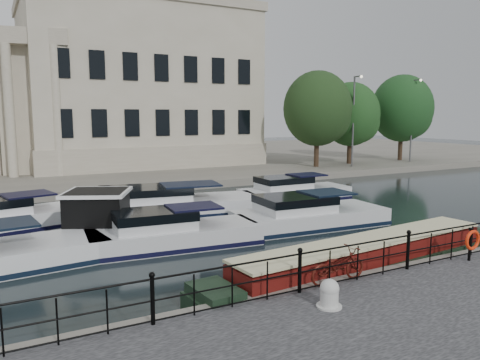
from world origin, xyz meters
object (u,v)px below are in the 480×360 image
at_px(narrowboat, 367,263).
at_px(harbour_hut, 98,219).
at_px(bicycle, 338,266).
at_px(mooring_bollard, 329,294).
at_px(life_ring_post, 472,241).

height_order(narrowboat, harbour_hut, harbour_hut).
distance_m(bicycle, mooring_bollard, 1.78).
relative_size(mooring_bollard, harbour_hut, 0.17).
bearing_deg(mooring_bollard, bicycle, 43.52).
bearing_deg(mooring_bollard, narrowboat, 34.68).
relative_size(mooring_bollard, narrowboat, 0.05).
distance_m(life_ring_post, harbour_hut, 14.01).
xyz_separation_m(life_ring_post, narrowboat, (-2.69, 1.82, -0.86)).
relative_size(mooring_bollard, life_ring_post, 0.65).
bearing_deg(narrowboat, life_ring_post, -38.93).
bearing_deg(life_ring_post, mooring_bollard, -173.66).
distance_m(life_ring_post, narrowboat, 3.36).
relative_size(narrowboat, harbour_hut, 3.01).
height_order(life_ring_post, narrowboat, life_ring_post).
xyz_separation_m(life_ring_post, harbour_hut, (-9.63, 10.16, -0.27)).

